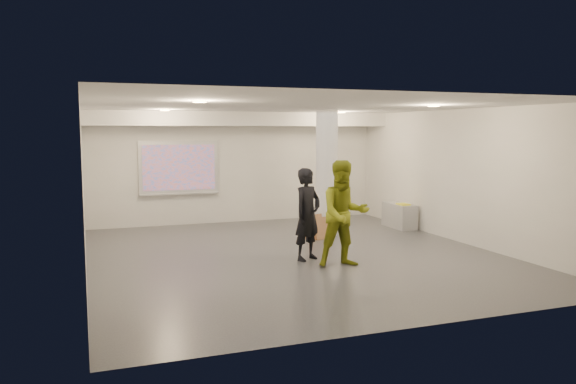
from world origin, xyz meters
name	(u,v)px	position (x,y,z in m)	size (l,w,h in m)	color
floor	(295,255)	(0.00, 0.00, 0.00)	(8.00, 9.00, 0.01)	#393B41
ceiling	(295,106)	(0.00, 0.00, 3.00)	(8.00, 9.00, 0.01)	silver
wall_back	(237,168)	(0.00, 4.50, 1.50)	(8.00, 0.01, 3.00)	silver
wall_front	(421,212)	(0.00, -4.50, 1.50)	(8.00, 0.01, 3.00)	silver
wall_left	(83,189)	(-4.00, 0.00, 1.50)	(0.01, 9.00, 3.00)	silver
wall_right	(461,176)	(4.00, 0.00, 1.50)	(0.01, 9.00, 3.00)	silver
soffit_band	(242,119)	(0.00, 3.95, 2.82)	(8.00, 1.10, 0.36)	silver
downlight_nw	(165,110)	(-2.20, 2.50, 2.98)	(0.22, 0.22, 0.02)	#E6B877
downlight_ne	(341,112)	(2.20, 2.50, 2.98)	(0.22, 0.22, 0.02)	#E6B877
downlight_sw	(200,102)	(-2.20, -1.50, 2.98)	(0.22, 0.22, 0.02)	#E6B877
downlight_se	(434,106)	(2.20, -1.50, 2.98)	(0.22, 0.22, 0.02)	#E6B877
column	(327,173)	(1.50, 1.80, 1.50)	(0.52, 0.52, 3.00)	white
projection_screen	(179,168)	(-1.60, 4.45, 1.53)	(2.10, 0.13, 1.42)	silver
credenza	(399,216)	(3.72, 2.10, 0.32)	(0.45, 1.08, 0.63)	#949699
papers_stack	(404,204)	(3.78, 2.00, 0.64)	(0.27, 0.34, 0.02)	silver
postit_pad	(403,204)	(3.66, 1.84, 0.65)	(0.25, 0.34, 0.03)	yellow
cardboard_back	(314,227)	(0.98, 1.35, 0.29)	(0.54, 0.05, 0.59)	#9C6C46
cardboard_front	(324,228)	(1.23, 1.32, 0.26)	(0.48, 0.05, 0.53)	#9C6C46
woman	(308,214)	(0.09, -0.47, 0.90)	(0.66, 0.43, 1.80)	black
man	(344,214)	(0.52, -1.20, 0.99)	(0.96, 0.75, 1.98)	olive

